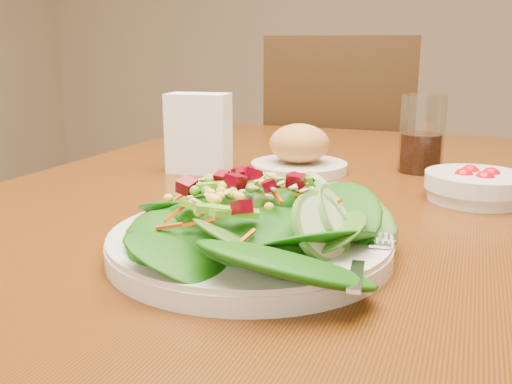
# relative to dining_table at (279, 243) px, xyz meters

# --- Properties ---
(dining_table) EXTENTS (0.90, 1.40, 0.75)m
(dining_table) POSITION_rel_dining_table_xyz_m (0.00, 0.00, 0.00)
(dining_table) COLOR #5E290E
(dining_table) RESTS_ON ground_plane
(chair_far) EXTENTS (0.52, 0.53, 1.01)m
(chair_far) POSITION_rel_dining_table_xyz_m (-0.10, 0.92, -0.12)
(chair_far) COLOR black
(chair_far) RESTS_ON ground_plane
(salad_plate) EXTENTS (0.31, 0.31, 0.09)m
(salad_plate) POSITION_rel_dining_table_xyz_m (0.08, -0.32, 0.13)
(salad_plate) COLOR silver
(salad_plate) RESTS_ON dining_table
(bread_plate) EXTENTS (0.18, 0.18, 0.09)m
(bread_plate) POSITION_rel_dining_table_xyz_m (-0.00, 0.11, 0.14)
(bread_plate) COLOR silver
(bread_plate) RESTS_ON dining_table
(tomato_bowl) EXTENTS (0.15, 0.15, 0.05)m
(tomato_bowl) POSITION_rel_dining_table_xyz_m (0.31, 0.01, 0.12)
(tomato_bowl) COLOR silver
(tomato_bowl) RESTS_ON dining_table
(drinking_glass) EXTENTS (0.08, 0.08, 0.14)m
(drinking_glass) POSITION_rel_dining_table_xyz_m (0.21, 0.19, 0.16)
(drinking_glass) COLOR silver
(drinking_glass) RESTS_ON dining_table
(napkin_holder) EXTENTS (0.12, 0.07, 0.14)m
(napkin_holder) POSITION_rel_dining_table_xyz_m (-0.17, 0.05, 0.18)
(napkin_holder) COLOR white
(napkin_holder) RESTS_ON dining_table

